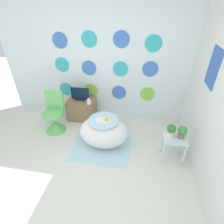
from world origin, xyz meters
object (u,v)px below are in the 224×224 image
at_px(tv, 80,95).
at_px(bathtub, 104,132).
at_px(potted_plant_left, 171,130).
at_px(vase, 89,102).
at_px(chair, 54,119).
at_px(potted_plant_right, 182,132).

bearing_deg(tv, bathtub, -48.70).
relative_size(tv, potted_plant_left, 1.76).
distance_m(tv, vase, 0.29).
xyz_separation_m(bathtub, tv, (-0.67, 0.76, 0.31)).
bearing_deg(chair, bathtub, -12.44).
height_order(chair, potted_plant_left, chair).
bearing_deg(vase, chair, -149.40).
xyz_separation_m(chair, potted_plant_left, (2.18, -0.39, 0.33)).
bearing_deg(potted_plant_right, bathtub, 173.27).
distance_m(bathtub, potted_plant_left, 1.17).
bearing_deg(potted_plant_right, potted_plant_left, 179.74).
bearing_deg(bathtub, chair, 167.56).
height_order(chair, tv, chair).
bearing_deg(vase, potted_plant_right, -23.91).
xyz_separation_m(vase, potted_plant_left, (1.55, -0.76, 0.08)).
xyz_separation_m(bathtub, potted_plant_left, (1.11, -0.15, 0.31)).
height_order(bathtub, potted_plant_left, potted_plant_left).
bearing_deg(tv, vase, -32.94).
distance_m(chair, potted_plant_right, 2.40).
bearing_deg(potted_plant_left, potted_plant_right, -0.26).
height_order(chair, potted_plant_right, chair).
relative_size(bathtub, chair, 1.07).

